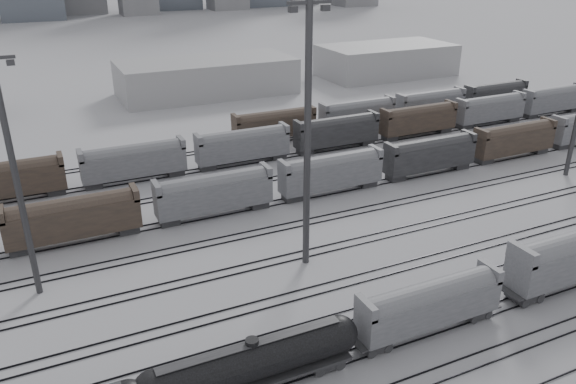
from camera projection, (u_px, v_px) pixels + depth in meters
name	position (u px, v px, depth m)	size (l,w,h in m)	color
ground	(428.00, 340.00, 49.43)	(900.00, 900.00, 0.00)	#B2B1B6
tracks	(331.00, 250.00, 63.91)	(220.00, 71.50, 0.16)	black
tank_car_b	(253.00, 362.00, 42.93)	(18.27, 3.05, 4.52)	black
hopper_car_a	(430.00, 303.00, 49.26)	(14.00, 2.78, 5.01)	black
light_mast_b	(16.00, 176.00, 51.21)	(3.79, 0.61, 23.69)	#37373A
light_mast_c	(308.00, 134.00, 55.78)	(4.44, 0.71, 27.72)	#37373A
bg_string_near	(331.00, 174.00, 77.96)	(151.00, 3.00, 5.60)	slate
bg_string_mid	(337.00, 133.00, 95.12)	(151.00, 3.00, 5.60)	black
bg_string_far	(395.00, 110.00, 108.57)	(66.00, 3.00, 5.60)	#493A2E
warehouse_mid	(207.00, 77.00, 130.52)	(40.00, 18.00, 8.00)	gray
warehouse_right	(386.00, 60.00, 149.96)	(35.00, 18.00, 8.00)	gray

